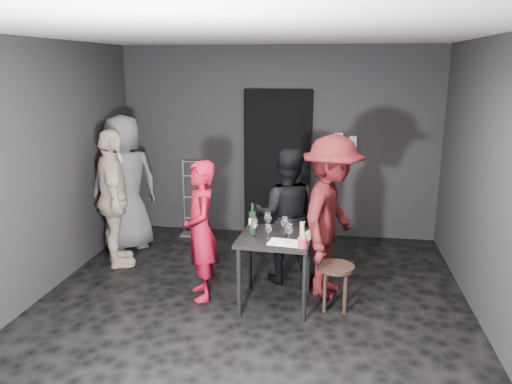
% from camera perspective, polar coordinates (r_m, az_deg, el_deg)
% --- Properties ---
extents(floor, '(4.50, 5.00, 0.02)m').
position_cam_1_polar(floor, '(5.20, -0.88, -13.47)').
color(floor, black).
rests_on(floor, ground).
extents(ceiling, '(4.50, 5.00, 0.02)m').
position_cam_1_polar(ceiling, '(4.61, -1.01, 17.76)').
color(ceiling, silver).
rests_on(ceiling, ground).
extents(wall_back, '(4.50, 0.04, 2.70)m').
position_cam_1_polar(wall_back, '(7.16, 2.53, 5.67)').
color(wall_back, black).
rests_on(wall_back, ground).
extents(wall_front, '(4.50, 0.04, 2.70)m').
position_cam_1_polar(wall_front, '(2.43, -11.39, -12.16)').
color(wall_front, black).
rests_on(wall_front, ground).
extents(wall_left, '(0.04, 5.00, 2.70)m').
position_cam_1_polar(wall_left, '(5.56, -24.43, 1.90)').
color(wall_left, black).
rests_on(wall_left, ground).
extents(wall_right, '(0.04, 5.00, 2.70)m').
position_cam_1_polar(wall_right, '(4.88, 26.09, 0.12)').
color(wall_right, black).
rests_on(wall_right, ground).
extents(doorway, '(0.95, 0.10, 2.10)m').
position_cam_1_polar(doorway, '(7.15, 2.45, 3.22)').
color(doorway, black).
rests_on(doorway, ground).
extents(wallbox_upper, '(0.12, 0.06, 0.12)m').
position_cam_1_polar(wallbox_upper, '(7.05, 9.41, 6.18)').
color(wallbox_upper, '#B7B7B2').
rests_on(wallbox_upper, wall_back).
extents(wallbox_lower, '(0.10, 0.06, 0.14)m').
position_cam_1_polar(wallbox_lower, '(7.06, 11.03, 5.71)').
color(wallbox_lower, '#B7B7B2').
rests_on(wallbox_lower, wall_back).
extents(hand_truck, '(0.37, 0.32, 1.10)m').
position_cam_1_polar(hand_truck, '(7.40, -6.99, -3.24)').
color(hand_truck, '#B2B2B7').
rests_on(hand_truck, floor).
extents(tasting_table, '(0.72, 0.72, 0.75)m').
position_cam_1_polar(tasting_table, '(5.09, 2.24, -6.08)').
color(tasting_table, black).
rests_on(tasting_table, floor).
extents(stool, '(0.37, 0.37, 0.47)m').
position_cam_1_polar(stool, '(5.16, 9.09, -9.17)').
color(stool, black).
rests_on(stool, floor).
extents(server_red, '(0.54, 0.63, 1.47)m').
position_cam_1_polar(server_red, '(5.26, -6.32, -4.50)').
color(server_red, maroon).
rests_on(server_red, floor).
extents(woman_black, '(0.78, 0.43, 1.59)m').
position_cam_1_polar(woman_black, '(5.63, 3.48, -2.53)').
color(woman_black, black).
rests_on(woman_black, floor).
extents(man_maroon, '(0.92, 1.42, 2.02)m').
position_cam_1_polar(man_maroon, '(5.28, 8.63, -1.39)').
color(man_maroon, '#4F1215').
rests_on(man_maroon, floor).
extents(bystander_cream, '(1.02, 1.24, 1.91)m').
position_cam_1_polar(bystander_cream, '(6.25, -16.03, 0.18)').
color(bystander_cream, beige).
rests_on(bystander_cream, floor).
extents(bystander_grey, '(1.19, 1.14, 2.19)m').
position_cam_1_polar(bystander_grey, '(6.78, -14.86, 2.52)').
color(bystander_grey, '#56555A').
rests_on(bystander_grey, floor).
extents(tasting_mat, '(0.35, 0.25, 0.00)m').
position_cam_1_polar(tasting_mat, '(4.86, 3.35, -5.80)').
color(tasting_mat, white).
rests_on(tasting_mat, tasting_table).
extents(wine_glass_a, '(0.10, 0.10, 0.20)m').
position_cam_1_polar(wine_glass_a, '(4.99, -0.26, -4.08)').
color(wine_glass_a, white).
rests_on(wine_glass_a, tasting_table).
extents(wine_glass_b, '(0.09, 0.09, 0.19)m').
position_cam_1_polar(wine_glass_b, '(5.11, -0.20, -3.66)').
color(wine_glass_b, white).
rests_on(wine_glass_b, tasting_table).
extents(wine_glass_c, '(0.09, 0.09, 0.22)m').
position_cam_1_polar(wine_glass_c, '(5.17, 1.35, -3.32)').
color(wine_glass_c, white).
rests_on(wine_glass_c, tasting_table).
extents(wine_glass_d, '(0.08, 0.08, 0.18)m').
position_cam_1_polar(wine_glass_d, '(4.90, 1.41, -4.54)').
color(wine_glass_d, white).
rests_on(wine_glass_d, tasting_table).
extents(wine_glass_e, '(0.10, 0.10, 0.20)m').
position_cam_1_polar(wine_glass_e, '(4.85, 3.81, -4.63)').
color(wine_glass_e, white).
rests_on(wine_glass_e, tasting_table).
extents(wine_glass_f, '(0.11, 0.11, 0.22)m').
position_cam_1_polar(wine_glass_f, '(5.01, 3.30, -3.89)').
color(wine_glass_f, white).
rests_on(wine_glass_f, tasting_table).
extents(wine_bottle, '(0.08, 0.08, 0.31)m').
position_cam_1_polar(wine_bottle, '(5.12, -0.41, -3.35)').
color(wine_bottle, black).
rests_on(wine_bottle, tasting_table).
extents(breadstick_cup, '(0.09, 0.09, 0.27)m').
position_cam_1_polar(breadstick_cup, '(4.71, 5.32, -4.94)').
color(breadstick_cup, '#B92435').
rests_on(breadstick_cup, tasting_table).
extents(reserved_card, '(0.11, 0.14, 0.09)m').
position_cam_1_polar(reserved_card, '(4.96, 5.75, -4.92)').
color(reserved_card, white).
rests_on(reserved_card, tasting_table).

